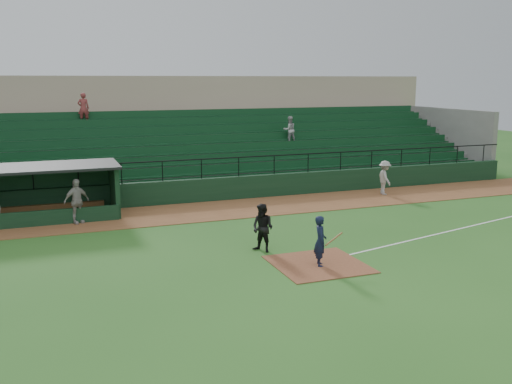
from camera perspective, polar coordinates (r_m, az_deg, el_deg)
name	(u,v)px	position (r m, az deg, el deg)	size (l,w,h in m)	color
ground	(306,256)	(20.37, 5.00, -6.43)	(90.00, 90.00, 0.00)	#295D1E
warning_track	(234,209)	(27.54, -2.21, -1.69)	(40.00, 4.00, 0.03)	brown
home_plate_dirt	(318,264)	(19.51, 6.28, -7.21)	(3.00, 3.00, 0.03)	brown
foul_line	(464,228)	(25.65, 20.16, -3.38)	(18.00, 0.09, 0.01)	white
stadium_structure	(190,144)	(35.18, -6.63, 4.84)	(38.00, 13.08, 6.40)	black
dugout	(15,190)	(27.48, -22.98, 0.20)	(8.90, 3.20, 2.42)	black
batter_at_plate	(320,241)	(19.15, 6.48, -4.91)	(1.09, 0.73, 1.73)	black
umpire	(263,228)	(20.59, 0.68, -3.64)	(0.86, 0.67, 1.77)	black
runner	(385,178)	(31.50, 12.78, 1.41)	(1.19, 0.68, 1.84)	#A39D98
dugout_player_a	(77,201)	(25.71, -17.55, -0.88)	(1.14, 0.48, 1.95)	#A29C97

